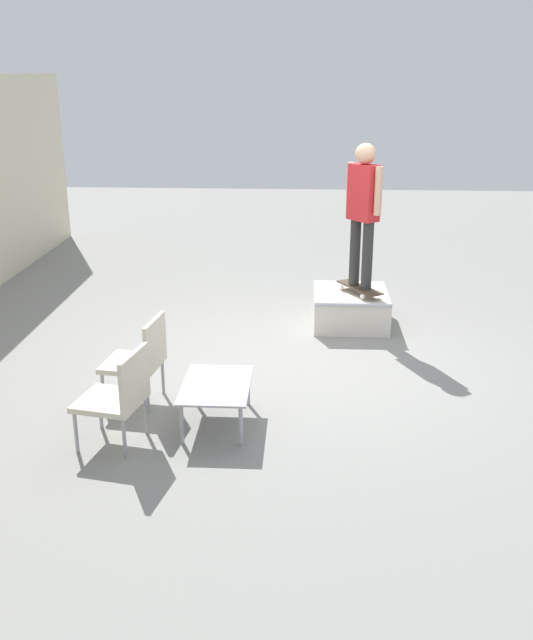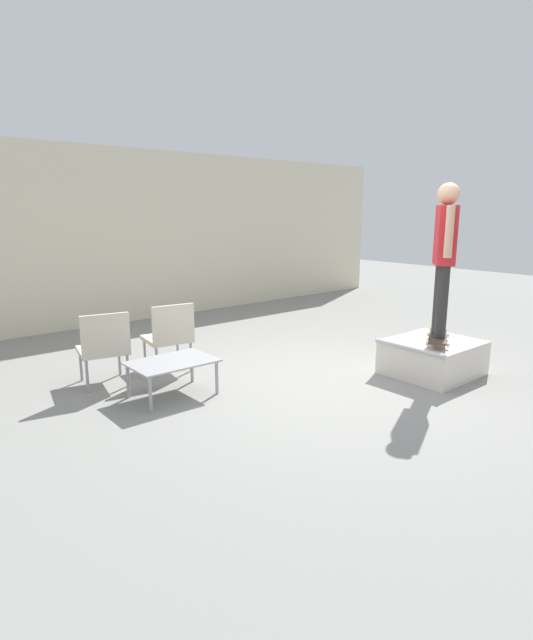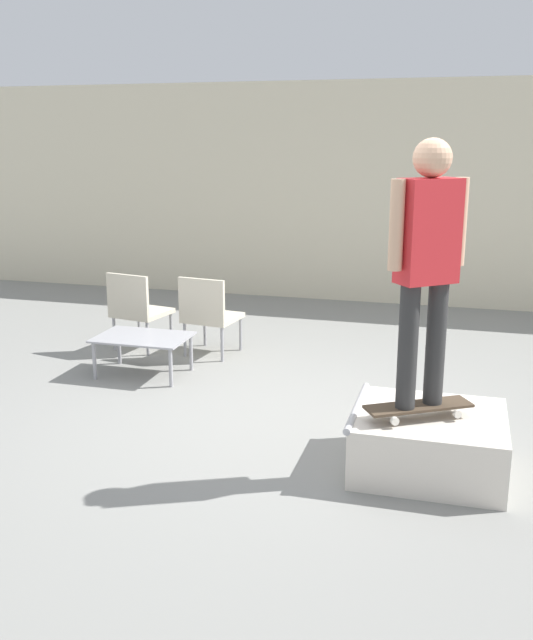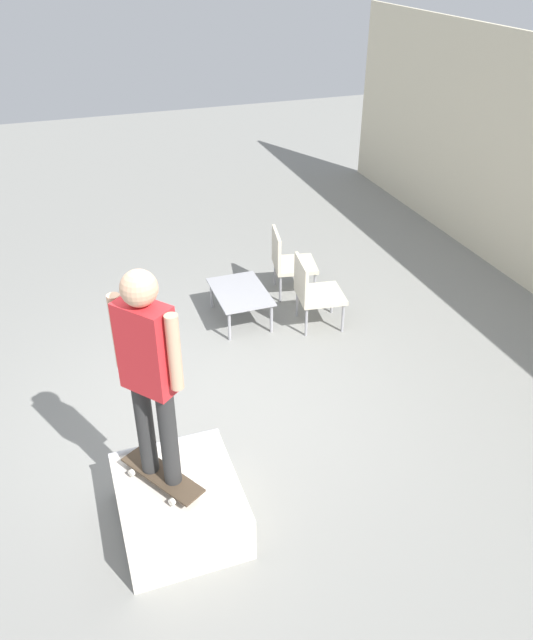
% 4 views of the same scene
% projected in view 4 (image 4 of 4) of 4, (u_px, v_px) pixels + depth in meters
% --- Properties ---
extents(ground_plane, '(24.00, 24.00, 0.00)m').
position_uv_depth(ground_plane, '(220.00, 410.00, 6.14)').
color(ground_plane, gray).
extents(skate_ramp_box, '(1.04, 0.92, 0.44)m').
position_uv_depth(skate_ramp_box, '(180.00, 506.00, 4.87)').
color(skate_ramp_box, silver).
rests_on(skate_ramp_box, ground_plane).
extents(skateboard_on_ramp, '(0.73, 0.55, 0.07)m').
position_uv_depth(skateboard_on_ramp, '(162.00, 475.00, 4.75)').
color(skateboard_on_ramp, '#473828').
rests_on(skateboard_on_ramp, skate_ramp_box).
extents(person_skater, '(0.46, 0.40, 1.74)m').
position_uv_depth(person_skater, '(148.00, 365.00, 4.19)').
color(person_skater, '#2D2D2D').
rests_on(person_skater, skateboard_on_ramp).
extents(coffee_table, '(0.89, 0.61, 0.39)m').
position_uv_depth(coffee_table, '(240.00, 294.00, 7.40)').
color(coffee_table, '#9E9EA3').
rests_on(coffee_table, ground_plane).
extents(patio_chair_left, '(0.61, 0.61, 0.86)m').
position_uv_depth(patio_chair_left, '(288.00, 260.00, 7.89)').
color(patio_chair_left, '#99999E').
rests_on(patio_chair_left, ground_plane).
extents(patio_chair_right, '(0.59, 0.59, 0.86)m').
position_uv_depth(patio_chair_right, '(313.00, 290.00, 7.23)').
color(patio_chair_right, '#99999E').
rests_on(patio_chair_right, ground_plane).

